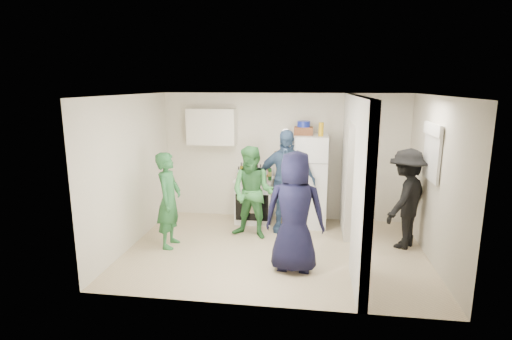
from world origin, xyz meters
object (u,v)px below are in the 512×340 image
Objects in this scene: stove at (254,200)px; person_navy at (295,212)px; person_green_center at (253,193)px; fridge at (308,181)px; person_denim at (285,181)px; blue_bowl at (304,124)px; person_nook at (406,199)px; person_green_left at (169,200)px; yellow_cup_stack_top at (321,129)px; wicker_basket at (304,131)px.

person_navy is at bearing -66.59° from stove.
stove is at bearing 109.96° from person_green_center.
person_denim reaches higher than fridge.
blue_bowl reaches higher than person_nook.
person_nook reaches higher than person_green_left.
yellow_cup_stack_top is 0.13× the size of person_denim.
blue_bowl is 1.13m from person_denim.
blue_bowl reaches higher than wicker_basket.
person_denim is 2.07m from person_nook.
person_denim is (0.54, 0.41, 0.13)m from person_green_center.
person_denim is (-0.30, -0.44, -1.00)m from blue_bowl.
blue_bowl is at bearing 0.00° from wicker_basket.
yellow_cup_stack_top is 1.90m from person_nook.
yellow_cup_stack_top is at bearing 45.10° from person_green_center.
person_green_left is at bearing -146.17° from wicker_basket.
person_denim is 1.14× the size of person_nook.
person_green_center is at bearing -83.87° from stove.
wicker_basket is at bearing 154.89° from yellow_cup_stack_top.
person_denim reaches higher than person_green_center.
person_navy is at bearing -105.86° from person_green_left.
wicker_basket is 1.40× the size of yellow_cup_stack_top.
blue_bowl is 0.96× the size of yellow_cup_stack_top.
person_nook is at bearing -82.23° from person_green_left.
person_green_center is 0.92× the size of person_navy.
wicker_basket is 1.02m from person_denim.
yellow_cup_stack_top reaches higher than stove.
person_green_left is 0.96× the size of person_nook.
blue_bowl is at bearing 60.71° from person_denim.
blue_bowl is 0.36m from yellow_cup_stack_top.
person_green_left is at bearing -47.55° from person_nook.
person_navy is (0.78, -1.18, 0.07)m from person_green_center.
wicker_basket is 0.20× the size of person_navy.
person_green_center is at bearing -139.44° from fridge.
blue_bowl is 0.15× the size of person_green_center.
wicker_basket is 0.22× the size of person_green_left.
person_navy is at bearing -101.28° from yellow_cup_stack_top.
person_nook is at bearing -28.28° from blue_bowl.
person_green_left is (-1.22, -1.42, 0.36)m from stove.
person_denim is (1.84, 1.00, 0.14)m from person_green_left.
person_denim is at bearing -124.37° from blue_bowl.
person_navy reaches higher than person_green_center.
blue_bowl is (0.93, 0.02, 1.50)m from stove.
person_green_left reaches higher than stove.
stove is 2.48× the size of wicker_basket.
person_green_center is (-0.94, -0.80, -0.05)m from fridge.
wicker_basket is at bearing 60.71° from person_denim.
wicker_basket is at bearing 1.23° from stove.
stove is 0.53× the size of person_green_center.
person_denim is (-0.62, -0.29, -0.92)m from yellow_cup_stack_top.
person_nook is (1.77, 1.12, -0.06)m from person_navy.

